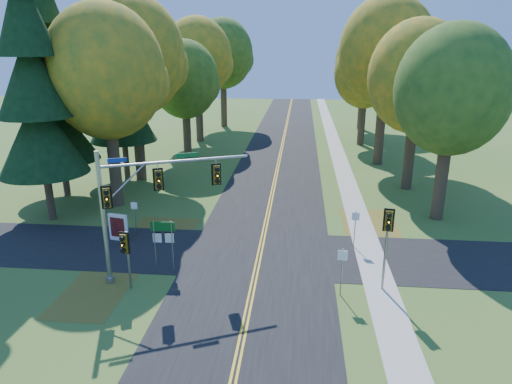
# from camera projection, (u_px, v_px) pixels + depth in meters

# --- Properties ---
(ground) EXTENTS (160.00, 160.00, 0.00)m
(ground) POSITION_uv_depth(u_px,v_px,m) (256.00, 270.00, 23.96)
(ground) COLOR #365F21
(ground) RESTS_ON ground
(road_main) EXTENTS (8.00, 160.00, 0.02)m
(road_main) POSITION_uv_depth(u_px,v_px,m) (256.00, 270.00, 23.96)
(road_main) COLOR black
(road_main) RESTS_ON ground
(road_cross) EXTENTS (60.00, 6.00, 0.02)m
(road_cross) POSITION_uv_depth(u_px,v_px,m) (260.00, 253.00, 25.85)
(road_cross) COLOR black
(road_cross) RESTS_ON ground
(centerline_left) EXTENTS (0.10, 160.00, 0.01)m
(centerline_left) POSITION_uv_depth(u_px,v_px,m) (254.00, 270.00, 23.96)
(centerline_left) COLOR gold
(centerline_left) RESTS_ON road_main
(centerline_right) EXTENTS (0.10, 160.00, 0.01)m
(centerline_right) POSITION_uv_depth(u_px,v_px,m) (258.00, 270.00, 23.94)
(centerline_right) COLOR gold
(centerline_right) RESTS_ON road_main
(sidewalk_east) EXTENTS (1.60, 160.00, 0.06)m
(sidewalk_east) POSITION_uv_depth(u_px,v_px,m) (376.00, 275.00, 23.37)
(sidewalk_east) COLOR #9E998E
(sidewalk_east) RESTS_ON ground
(leaf_patch_w_near) EXTENTS (4.00, 6.00, 0.00)m
(leaf_patch_w_near) POSITION_uv_depth(u_px,v_px,m) (159.00, 235.00, 28.35)
(leaf_patch_w_near) COLOR brown
(leaf_patch_w_near) RESTS_ON ground
(leaf_patch_e) EXTENTS (3.50, 8.00, 0.00)m
(leaf_patch_e) POSITION_uv_depth(u_px,v_px,m) (372.00, 231.00, 29.01)
(leaf_patch_e) COLOR brown
(leaf_patch_e) RESTS_ON ground
(leaf_patch_w_far) EXTENTS (3.00, 5.00, 0.00)m
(leaf_patch_w_far) POSITION_uv_depth(u_px,v_px,m) (95.00, 292.00, 21.82)
(leaf_patch_w_far) COLOR brown
(leaf_patch_w_far) RESTS_ON ground
(tree_w_a) EXTENTS (8.00, 8.00, 14.15)m
(tree_w_a) POSITION_uv_depth(u_px,v_px,m) (107.00, 73.00, 30.97)
(tree_w_a) COLOR #38281C
(tree_w_a) RESTS_ON ground
(tree_e_a) EXTENTS (7.20, 7.20, 12.73)m
(tree_e_a) POSITION_uv_depth(u_px,v_px,m) (453.00, 91.00, 28.57)
(tree_e_a) COLOR #38281C
(tree_e_a) RESTS_ON ground
(tree_w_b) EXTENTS (8.60, 8.60, 15.38)m
(tree_w_b) POSITION_uv_depth(u_px,v_px,m) (133.00, 57.00, 37.29)
(tree_w_b) COLOR #38281C
(tree_w_b) RESTS_ON ground
(tree_e_b) EXTENTS (7.60, 7.60, 13.33)m
(tree_e_b) POSITION_uv_depth(u_px,v_px,m) (418.00, 78.00, 34.95)
(tree_e_b) COLOR #38281C
(tree_e_b) RESTS_ON ground
(tree_w_c) EXTENTS (6.80, 6.80, 11.91)m
(tree_w_c) POSITION_uv_depth(u_px,v_px,m) (185.00, 80.00, 45.58)
(tree_w_c) COLOR #38281C
(tree_w_c) RESTS_ON ground
(tree_e_c) EXTENTS (8.80, 8.80, 15.79)m
(tree_e_c) POSITION_uv_depth(u_px,v_px,m) (387.00, 52.00, 42.19)
(tree_e_c) COLOR #38281C
(tree_e_c) RESTS_ON ground
(tree_w_d) EXTENTS (8.20, 8.20, 14.56)m
(tree_w_d) POSITION_uv_depth(u_px,v_px,m) (198.00, 58.00, 53.32)
(tree_w_d) COLOR #38281C
(tree_w_d) RESTS_ON ground
(tree_e_d) EXTENTS (7.00, 7.00, 12.32)m
(tree_e_d) POSITION_uv_depth(u_px,v_px,m) (366.00, 73.00, 51.69)
(tree_e_d) COLOR #38281C
(tree_e_d) RESTS_ON ground
(tree_w_e) EXTENTS (8.40, 8.40, 14.97)m
(tree_w_e) POSITION_uv_depth(u_px,v_px,m) (223.00, 54.00, 63.44)
(tree_w_e) COLOR #38281C
(tree_w_e) RESTS_ON ground
(tree_e_e) EXTENTS (7.80, 7.80, 13.74)m
(tree_e_e) POSITION_uv_depth(u_px,v_px,m) (365.00, 61.00, 61.43)
(tree_e_e) COLOR #38281C
(tree_e_e) RESTS_ON ground
(pine_a) EXTENTS (5.60, 5.60, 19.48)m
(pine_a) POSITION_uv_depth(u_px,v_px,m) (33.00, 81.00, 28.17)
(pine_a) COLOR #38281C
(pine_a) RESTS_ON ground
(pine_b) EXTENTS (5.60, 5.60, 17.31)m
(pine_b) POSITION_uv_depth(u_px,v_px,m) (54.00, 90.00, 33.36)
(pine_b) COLOR #38281C
(pine_b) RESTS_ON ground
(pine_c) EXTENTS (5.60, 5.60, 20.56)m
(pine_c) POSITION_uv_depth(u_px,v_px,m) (118.00, 65.00, 37.34)
(pine_c) COLOR #38281C
(pine_c) RESTS_ON ground
(traffic_mast) EXTENTS (6.79, 3.33, 6.70)m
(traffic_mast) POSITION_uv_depth(u_px,v_px,m) (141.00, 197.00, 21.91)
(traffic_mast) COLOR #999DA1
(traffic_mast) RESTS_ON ground
(east_signal_pole) EXTENTS (0.49, 0.57, 4.25)m
(east_signal_pole) POSITION_uv_depth(u_px,v_px,m) (388.00, 229.00, 20.91)
(east_signal_pole) COLOR gray
(east_signal_pole) RESTS_ON ground
(ped_signal_pole) EXTENTS (0.48, 0.56, 3.06)m
(ped_signal_pole) POSITION_uv_depth(u_px,v_px,m) (125.00, 247.00, 21.28)
(ped_signal_pole) COLOR gray
(ped_signal_pole) RESTS_ON ground
(route_sign_cluster) EXTENTS (1.28, 0.13, 2.74)m
(route_sign_cluster) POSITION_uv_depth(u_px,v_px,m) (163.00, 235.00, 23.49)
(route_sign_cluster) COLOR gray
(route_sign_cluster) RESTS_ON ground
(info_kiosk) EXTENTS (1.22, 0.40, 1.68)m
(info_kiosk) POSITION_uv_depth(u_px,v_px,m) (118.00, 228.00, 27.34)
(info_kiosk) COLOR white
(info_kiosk) RESTS_ON ground
(reg_sign_e_north) EXTENTS (0.43, 0.09, 2.26)m
(reg_sign_e_north) POSITION_uv_depth(u_px,v_px,m) (355.00, 223.00, 26.16)
(reg_sign_e_north) COLOR gray
(reg_sign_e_north) RESTS_ON ground
(reg_sign_e_south) EXTENTS (0.46, 0.09, 2.40)m
(reg_sign_e_south) POSITION_uv_depth(u_px,v_px,m) (342.00, 264.00, 21.07)
(reg_sign_e_south) COLOR gray
(reg_sign_e_south) RESTS_ON ground
(reg_sign_w) EXTENTS (0.41, 0.07, 2.12)m
(reg_sign_w) POSITION_uv_depth(u_px,v_px,m) (135.00, 211.00, 28.24)
(reg_sign_w) COLOR gray
(reg_sign_w) RESTS_ON ground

